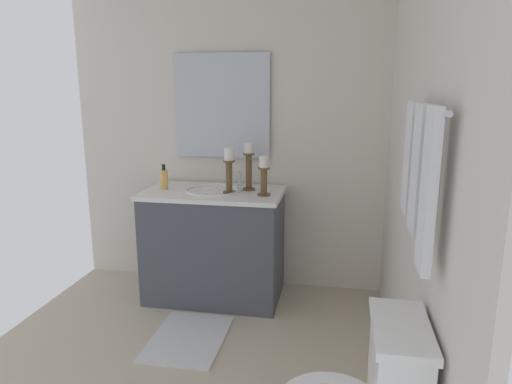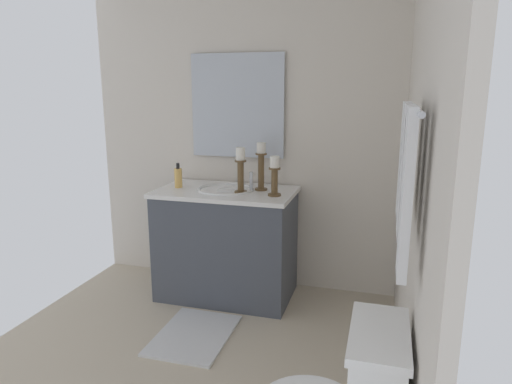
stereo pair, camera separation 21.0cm
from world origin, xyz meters
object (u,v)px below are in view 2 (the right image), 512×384
Objects in this scene: vanity_cabinet at (227,243)px; candle_holder_tall at (275,175)px; sink_basin at (226,195)px; towel_near_vanity at (404,160)px; towel_center at (405,172)px; towel_near_corner at (407,195)px; soap_bottle at (178,177)px; towel_bar at (416,110)px; mirror at (237,106)px; candle_holder_short at (261,165)px; candle_holder_mid at (241,169)px; bath_mat at (194,335)px.

vanity_cabinet is 3.68× the size of candle_holder_tall.
sink_basin is 0.91× the size of towel_near_vanity.
towel_center is 0.88× the size of towel_near_corner.
towel_near_vanity is at bearing 52.74° from soap_bottle.
candle_holder_tall is at bearing -148.65° from towel_bar.
mirror reaches higher than vanity_cabinet.
towel_near_corner is at bearing -4.78° from towel_bar.
soap_bottle reaches higher than sink_basin.
candle_holder_tall is at bearing 85.11° from soap_bottle.
towel_near_vanity is (1.16, 1.15, 0.48)m from sink_basin.
candle_holder_short is at bearing 48.86° from mirror.
vanity_cabinet is 1.30× the size of mirror.
candle_holder_tall is at bearing 84.67° from candle_holder_mid.
bath_mat is (0.69, -0.24, -0.97)m from candle_holder_short.
towel_center is at bearing 37.62° from candle_holder_mid.
towel_near_vanity is (1.44, 1.15, -0.14)m from mirror.
towel_center is (0.00, -0.02, -0.21)m from towel_bar.
candle_holder_short is at bearing -147.87° from towel_center.
vanity_cabinet is 2.24× the size of towel_near_vanity.
towel_bar is (1.30, 0.79, 0.50)m from candle_holder_tall.
candle_holder_tall is 0.61× the size of towel_near_vanity.
mirror reaches higher than bath_mat.
soap_bottle is 0.41× the size of towel_near_vanity.
towel_near_corner is at bearing 27.07° from candle_holder_tall.
towel_near_vanity reaches higher than sink_basin.
towel_near_corner is (1.87, 1.15, -0.18)m from mirror.
vanity_cabinet is at bearing -139.69° from towel_bar.
towel_near_corner is (0.22, 0.00, -0.03)m from towel_center.
mirror reaches higher than candle_holder_tall.
mirror is at bearing -131.14° from candle_holder_short.
candle_holder_short is at bearing -147.36° from towel_bar.
vanity_cabinet is 0.63m from candle_holder_short.
soap_bottle is 0.28× the size of towel_bar.
towel_near_corner is at bearing 35.85° from vanity_cabinet.
towel_center is at bearing 39.87° from vanity_cabinet.
candle_holder_mid is 0.49× the size of towel_bar.
sink_basin is at bearing -140.15° from towel_center.
mirror is 0.68m from candle_holder_tall.
towel_bar is at bearing 31.35° from candle_holder_tall.
bath_mat is (0.62, 0.00, -0.39)m from vanity_cabinet.
towel_near_vanity is at bearing 35.50° from candle_holder_tall.
towel_center is (1.38, 1.15, 0.47)m from sink_basin.
towel_center is (1.30, 0.78, 0.29)m from candle_holder_tall.
vanity_cabinet is 2.47× the size of sink_basin.
mirror is 1.85m from towel_near_vanity.
towel_near_vanity is 0.74× the size of bath_mat.
towel_bar reaches higher than candle_holder_tall.
vanity_cabinet is at bearing 92.09° from soap_bottle.
towel_bar is at bearing 32.64° from candle_holder_short.
candle_holder_tall is 0.74m from soap_bottle.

